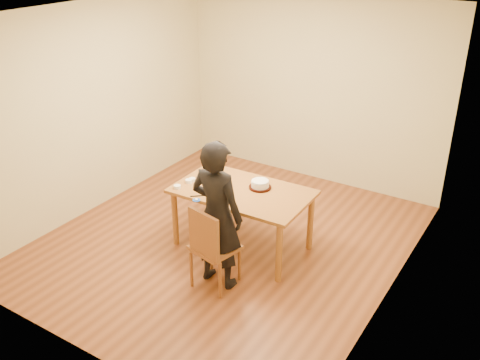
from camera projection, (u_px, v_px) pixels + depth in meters
The scene contains 16 objects.
room_shell at pixel (241, 129), 6.23m from camera, with size 4.00×4.50×2.70m.
dining_table at pixel (242, 192), 6.14m from camera, with size 1.56×0.93×0.04m, color brown.
dining_chair at pixel (215, 247), 5.60m from camera, with size 0.43×0.43×0.04m, color brown.
cake_plate at pixel (260, 187), 6.18m from camera, with size 0.26×0.26×0.02m, color #A81A0B.
cake at pixel (260, 184), 6.16m from camera, with size 0.21×0.21×0.07m, color white.
frosting_dome at pixel (260, 180), 6.14m from camera, with size 0.20×0.20×0.03m, color white.
frosting_tub at pixel (225, 197), 5.89m from camera, with size 0.08×0.08×0.07m, color white.
frosting_lid at pixel (196, 200), 5.90m from camera, with size 0.09×0.09×0.01m, color #1942A8.
frosting_dollop at pixel (196, 199), 5.90m from camera, with size 0.04×0.04×0.02m, color white.
ramekin_green at pixel (177, 187), 6.17m from camera, with size 0.08×0.08×0.04m, color white.
ramekin_yellow at pixel (189, 181), 6.30m from camera, with size 0.08×0.08×0.04m, color white.
ramekin_multi at pixel (192, 180), 6.34m from camera, with size 0.07×0.07×0.04m, color white.
candy_box_pink at pixel (211, 170), 6.62m from camera, with size 0.12×0.06×0.02m, color #E93688.
candy_box_green at pixel (211, 168), 6.62m from camera, with size 0.12×0.06×0.02m, color #27931B.
spatula at pixel (197, 196), 5.99m from camera, with size 0.16×0.02×0.01m, color black.
person at pixel (217, 215), 5.47m from camera, with size 0.60×0.39×1.63m, color black.
Camera 1 is at (3.13, -4.63, 3.52)m, focal length 40.00 mm.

